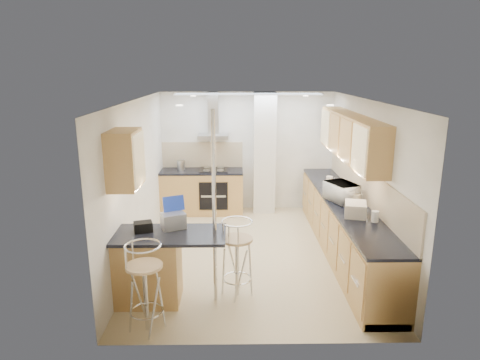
{
  "coord_description": "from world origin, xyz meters",
  "views": [
    {
      "loc": [
        -0.28,
        -6.52,
        2.96
      ],
      "look_at": [
        -0.18,
        0.2,
        1.2
      ],
      "focal_mm": 32.0,
      "sensor_mm": 36.0,
      "label": 1
    }
  ],
  "objects_px": {
    "laptop": "(173,221)",
    "bar_stool_near": "(145,288)",
    "microwave": "(342,192)",
    "bread_bin": "(355,209)",
    "bar_stool_end": "(237,258)"
  },
  "relations": [
    {
      "from": "laptop",
      "to": "bar_stool_end",
      "type": "xyz_separation_m",
      "value": [
        0.83,
        -0.06,
        -0.51
      ]
    },
    {
      "from": "microwave",
      "to": "bar_stool_end",
      "type": "relative_size",
      "value": 0.5
    },
    {
      "from": "microwave",
      "to": "bar_stool_end",
      "type": "height_order",
      "value": "microwave"
    },
    {
      "from": "bread_bin",
      "to": "bar_stool_near",
      "type": "bearing_deg",
      "value": -139.46
    },
    {
      "from": "bread_bin",
      "to": "microwave",
      "type": "bearing_deg",
      "value": 106.71
    },
    {
      "from": "laptop",
      "to": "bread_bin",
      "type": "distance_m",
      "value": 2.57
    },
    {
      "from": "microwave",
      "to": "laptop",
      "type": "distance_m",
      "value": 2.77
    },
    {
      "from": "bar_stool_end",
      "to": "bread_bin",
      "type": "height_order",
      "value": "bread_bin"
    },
    {
      "from": "laptop",
      "to": "bread_bin",
      "type": "relative_size",
      "value": 0.8
    },
    {
      "from": "laptop",
      "to": "bar_stool_end",
      "type": "height_order",
      "value": "laptop"
    },
    {
      "from": "laptop",
      "to": "bread_bin",
      "type": "xyz_separation_m",
      "value": [
        2.53,
        0.5,
        -0.02
      ]
    },
    {
      "from": "bar_stool_near",
      "to": "bar_stool_end",
      "type": "distance_m",
      "value": 1.31
    },
    {
      "from": "microwave",
      "to": "bar_stool_near",
      "type": "relative_size",
      "value": 0.5
    },
    {
      "from": "laptop",
      "to": "bar_stool_near",
      "type": "xyz_separation_m",
      "value": [
        -0.22,
        -0.84,
        -0.5
      ]
    },
    {
      "from": "bar_stool_end",
      "to": "bread_bin",
      "type": "xyz_separation_m",
      "value": [
        1.7,
        0.56,
        0.48
      ]
    }
  ]
}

